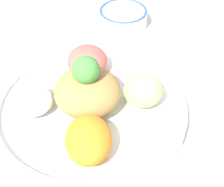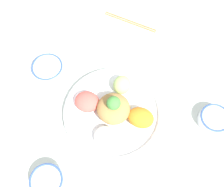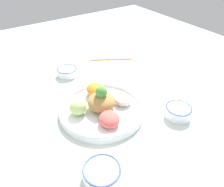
{
  "view_description": "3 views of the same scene",
  "coord_description": "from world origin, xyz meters",
  "px_view_note": "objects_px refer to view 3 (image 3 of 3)",
  "views": [
    {
      "loc": [
        0.12,
        0.35,
        0.43
      ],
      "look_at": [
        -0.01,
        -0.04,
        0.02
      ],
      "focal_mm": 50.0,
      "sensor_mm": 36.0,
      "label": 1
    },
    {
      "loc": [
        0.36,
        -0.01,
        0.87
      ],
      "look_at": [
        -0.0,
        -0.03,
        0.08
      ],
      "focal_mm": 42.0,
      "sensor_mm": 36.0,
      "label": 2
    },
    {
      "loc": [
        -0.31,
        -0.61,
        0.6
      ],
      "look_at": [
        0.09,
        -0.03,
        0.08
      ],
      "focal_mm": 35.0,
      "sensor_mm": 36.0,
      "label": 3
    }
  ],
  "objects_px": {
    "sauce_bowl_red": "(67,71)",
    "sauce_bowl_dark": "(178,111)",
    "rice_bowl_blue": "(102,173)",
    "salad_platter": "(101,107)",
    "serving_spoon_extra": "(202,100)",
    "chopsticks_pair_near": "(111,59)"
  },
  "relations": [
    {
      "from": "salad_platter",
      "to": "sauce_bowl_dark",
      "type": "height_order",
      "value": "salad_platter"
    },
    {
      "from": "rice_bowl_blue",
      "to": "salad_platter",
      "type": "bearing_deg",
      "value": 58.27
    },
    {
      "from": "serving_spoon_extra",
      "to": "rice_bowl_blue",
      "type": "bearing_deg",
      "value": -48.62
    },
    {
      "from": "rice_bowl_blue",
      "to": "serving_spoon_extra",
      "type": "distance_m",
      "value": 0.57
    },
    {
      "from": "sauce_bowl_red",
      "to": "chopsticks_pair_near",
      "type": "distance_m",
      "value": 0.29
    },
    {
      "from": "sauce_bowl_dark",
      "to": "serving_spoon_extra",
      "type": "relative_size",
      "value": 0.91
    },
    {
      "from": "sauce_bowl_dark",
      "to": "sauce_bowl_red",
      "type": "bearing_deg",
      "value": 113.51
    },
    {
      "from": "salad_platter",
      "to": "chopsticks_pair_near",
      "type": "bearing_deg",
      "value": 51.02
    },
    {
      "from": "chopsticks_pair_near",
      "to": "serving_spoon_extra",
      "type": "height_order",
      "value": "chopsticks_pair_near"
    },
    {
      "from": "sauce_bowl_red",
      "to": "sauce_bowl_dark",
      "type": "distance_m",
      "value": 0.59
    },
    {
      "from": "sauce_bowl_dark",
      "to": "chopsticks_pair_near",
      "type": "height_order",
      "value": "sauce_bowl_dark"
    },
    {
      "from": "salad_platter",
      "to": "rice_bowl_blue",
      "type": "distance_m",
      "value": 0.3
    },
    {
      "from": "sauce_bowl_red",
      "to": "rice_bowl_blue",
      "type": "bearing_deg",
      "value": -105.39
    },
    {
      "from": "serving_spoon_extra",
      "to": "sauce_bowl_red",
      "type": "bearing_deg",
      "value": -108.44
    },
    {
      "from": "salad_platter",
      "to": "rice_bowl_blue",
      "type": "height_order",
      "value": "salad_platter"
    },
    {
      "from": "salad_platter",
      "to": "sauce_bowl_red",
      "type": "xyz_separation_m",
      "value": [
        0.01,
        0.35,
        -0.0
      ]
    },
    {
      "from": "serving_spoon_extra",
      "to": "salad_platter",
      "type": "bearing_deg",
      "value": -79.98
    },
    {
      "from": "rice_bowl_blue",
      "to": "serving_spoon_extra",
      "type": "height_order",
      "value": "rice_bowl_blue"
    },
    {
      "from": "sauce_bowl_red",
      "to": "chopsticks_pair_near",
      "type": "relative_size",
      "value": 0.47
    },
    {
      "from": "rice_bowl_blue",
      "to": "serving_spoon_extra",
      "type": "relative_size",
      "value": 1.01
    },
    {
      "from": "salad_platter",
      "to": "rice_bowl_blue",
      "type": "relative_size",
      "value": 2.98
    },
    {
      "from": "salad_platter",
      "to": "sauce_bowl_red",
      "type": "relative_size",
      "value": 3.38
    }
  ]
}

